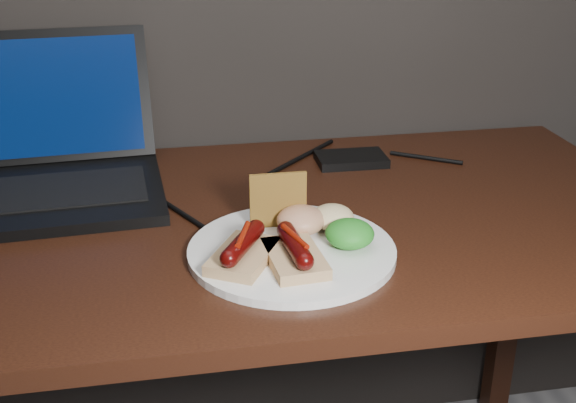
# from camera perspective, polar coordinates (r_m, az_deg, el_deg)

# --- Properties ---
(desk) EXTENTS (1.40, 0.70, 0.75)m
(desk) POSITION_cam_1_polar(r_m,az_deg,el_deg) (1.19, -3.46, -5.11)
(desk) COLOR #34190D
(desk) RESTS_ON ground
(laptop) EXTENTS (0.39, 0.39, 0.25)m
(laptop) POSITION_cam_1_polar(r_m,az_deg,el_deg) (1.30, -18.43, 3.08)
(laptop) COLOR black
(laptop) RESTS_ON desk
(hard_drive) EXTENTS (0.13, 0.08, 0.02)m
(hard_drive) POSITION_cam_1_polar(r_m,az_deg,el_deg) (1.37, 5.01, 3.35)
(hard_drive) COLOR black
(hard_drive) RESTS_ON desk
(desk_cables) EXTENTS (0.87, 0.37, 0.01)m
(desk_cables) POSITION_cam_1_polar(r_m,az_deg,el_deg) (1.29, -5.58, 1.77)
(desk_cables) COLOR black
(desk_cables) RESTS_ON desk
(plate) EXTENTS (0.34, 0.34, 0.01)m
(plate) POSITION_cam_1_polar(r_m,az_deg,el_deg) (1.03, 0.30, -3.93)
(plate) COLOR silver
(plate) RESTS_ON desk
(bread_sausage_left) EXTENTS (0.12, 0.13, 0.04)m
(bread_sausage_left) POSITION_cam_1_polar(r_m,az_deg,el_deg) (0.98, -3.55, -3.87)
(bread_sausage_left) COLOR tan
(bread_sausage_left) RESTS_ON plate
(bread_sausage_center) EXTENTS (0.08, 0.12, 0.04)m
(bread_sausage_center) POSITION_cam_1_polar(r_m,az_deg,el_deg) (0.97, 0.53, -4.05)
(bread_sausage_center) COLOR tan
(bread_sausage_center) RESTS_ON plate
(crispbread) EXTENTS (0.08, 0.01, 0.08)m
(crispbread) POSITION_cam_1_polar(r_m,az_deg,el_deg) (1.07, -0.79, 0.12)
(crispbread) COLOR #A4732D
(crispbread) RESTS_ON plate
(salad_greens) EXTENTS (0.07, 0.07, 0.04)m
(salad_greens) POSITION_cam_1_polar(r_m,az_deg,el_deg) (1.02, 4.90, -2.55)
(salad_greens) COLOR #1B6213
(salad_greens) RESTS_ON plate
(salsa_mound) EXTENTS (0.07, 0.07, 0.04)m
(salsa_mound) POSITION_cam_1_polar(r_m,az_deg,el_deg) (1.06, 1.04, -1.47)
(salsa_mound) COLOR maroon
(salsa_mound) RESTS_ON plate
(coleslaw_mound) EXTENTS (0.06, 0.06, 0.04)m
(coleslaw_mound) POSITION_cam_1_polar(r_m,az_deg,el_deg) (1.08, 3.54, -1.23)
(coleslaw_mound) COLOR beige
(coleslaw_mound) RESTS_ON plate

